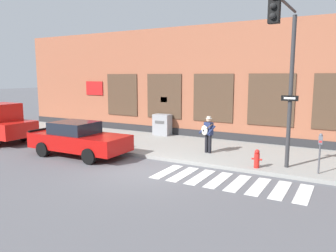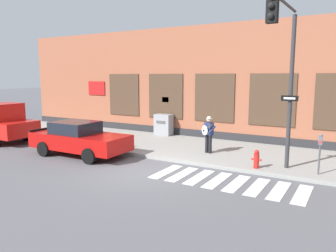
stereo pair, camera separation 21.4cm
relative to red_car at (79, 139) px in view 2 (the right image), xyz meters
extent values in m
plane|color=#56565B|center=(3.96, -0.60, -0.77)|extent=(160.00, 160.00, 0.00)
cube|color=gray|center=(3.96, 3.59, -0.69)|extent=(28.00, 5.06, 0.15)
cube|color=#99563D|center=(3.96, 8.12, 2.37)|extent=(28.00, 4.00, 6.28)
cube|color=#28282B|center=(3.96, 6.10, -0.50)|extent=(28.00, 0.04, 0.55)
cube|color=#473323|center=(-2.15, 6.09, 1.61)|extent=(2.27, 0.06, 2.58)
cube|color=black|center=(-2.15, 6.08, 1.61)|extent=(2.15, 0.03, 2.46)
cube|color=#473323|center=(0.91, 6.09, 1.61)|extent=(2.27, 0.06, 2.58)
cube|color=black|center=(0.91, 6.08, 1.61)|extent=(2.15, 0.03, 2.46)
cube|color=#473323|center=(3.96, 6.09, 1.61)|extent=(2.27, 0.06, 2.58)
cube|color=black|center=(3.96, 6.08, 1.61)|extent=(2.15, 0.03, 2.46)
cube|color=#473323|center=(7.01, 6.09, 1.61)|extent=(2.27, 0.06, 2.58)
cube|color=black|center=(7.01, 6.08, 1.61)|extent=(2.15, 0.03, 2.46)
cube|color=red|center=(-4.42, 6.08, 1.98)|extent=(1.40, 0.04, 0.90)
cube|color=yellow|center=(0.91, 6.07, 1.41)|extent=(0.44, 0.02, 0.30)
cube|color=silver|center=(4.67, -0.24, -0.76)|extent=(0.42, 1.90, 0.01)
cube|color=silver|center=(5.35, -0.24, -0.76)|extent=(0.42, 1.90, 0.01)
cube|color=silver|center=(6.04, -0.24, -0.76)|extent=(0.42, 1.90, 0.01)
cube|color=silver|center=(6.72, -0.24, -0.76)|extent=(0.42, 1.90, 0.01)
cube|color=silver|center=(7.40, -0.24, -0.76)|extent=(0.42, 1.90, 0.01)
cube|color=silver|center=(8.09, -0.24, -0.76)|extent=(0.42, 1.90, 0.01)
cube|color=silver|center=(8.77, -0.24, -0.76)|extent=(0.42, 1.90, 0.01)
cube|color=silver|center=(9.45, -0.24, -0.76)|extent=(0.42, 1.90, 0.01)
cube|color=#B20F0C|center=(0.05, 0.00, -0.10)|extent=(4.63, 1.92, 0.68)
cube|color=black|center=(-0.20, 0.00, 0.50)|extent=(1.87, 1.62, 0.52)
cube|color=black|center=(-2.20, -0.04, 0.28)|extent=(0.13, 1.69, 0.08)
cube|color=silver|center=(2.30, 0.61, -0.03)|extent=(0.06, 0.24, 0.12)
cube|color=red|center=(-2.22, 0.53, -0.03)|extent=(0.06, 0.24, 0.12)
cube|color=silver|center=(2.32, -0.53, -0.03)|extent=(0.06, 0.24, 0.12)
cube|color=red|center=(-2.20, -0.61, -0.03)|extent=(0.06, 0.24, 0.12)
cylinder|color=black|center=(1.37, 0.90, -0.44)|extent=(0.66, 0.25, 0.66)
cylinder|color=black|center=(1.40, -0.85, -0.44)|extent=(0.66, 0.25, 0.66)
cylinder|color=black|center=(-1.30, 0.85, -0.44)|extent=(0.66, 0.25, 0.66)
cylinder|color=black|center=(-1.26, -0.90, -0.44)|extent=(0.66, 0.25, 0.66)
cube|color=red|center=(-5.83, 0.11, 0.88)|extent=(1.65, 1.87, 0.90)
cube|color=black|center=(-5.83, 0.11, 1.01)|extent=(1.52, 1.75, 0.50)
cube|color=red|center=(-7.27, 1.02, 0.71)|extent=(2.43, 0.16, 0.56)
cylinder|color=black|center=(-5.09, 1.07, -0.37)|extent=(0.80, 0.29, 0.80)
cylinder|color=black|center=(5.16, 2.77, -0.21)|extent=(0.15, 0.15, 0.81)
cylinder|color=black|center=(4.99, 2.81, -0.21)|extent=(0.15, 0.15, 0.81)
cube|color=navy|center=(5.08, 2.80, 0.47)|extent=(0.43, 0.33, 0.56)
sphere|color=tan|center=(5.08, 2.80, 0.87)|extent=(0.22, 0.22, 0.22)
cylinder|color=beige|center=(5.08, 2.80, 0.93)|extent=(0.27, 0.28, 0.02)
cylinder|color=beige|center=(5.08, 2.80, 0.98)|extent=(0.18, 0.18, 0.09)
cylinder|color=navy|center=(5.27, 2.62, 0.43)|extent=(0.25, 0.51, 0.39)
cylinder|color=navy|center=(4.82, 2.78, 0.43)|extent=(0.25, 0.51, 0.39)
ellipsoid|color=silver|center=(4.94, 2.66, 0.40)|extent=(0.38, 0.23, 0.44)
cylinder|color=black|center=(4.92, 2.60, 0.40)|extent=(0.09, 0.04, 0.09)
cylinder|color=brown|center=(5.18, 2.55, 0.58)|extent=(0.46, 0.19, 0.34)
cylinder|color=#2D2D30|center=(8.55, 2.04, 2.14)|extent=(0.15, 0.15, 5.52)
cylinder|color=#2D2D30|center=(8.51, 0.38, 5.00)|extent=(0.18, 3.34, 0.09)
cube|color=black|center=(8.47, -0.96, 4.65)|extent=(0.31, 0.25, 0.88)
sphere|color=black|center=(8.47, -1.12, 4.65)|extent=(0.17, 0.17, 0.17)
sphere|color=black|center=(8.47, -1.12, 4.39)|extent=(0.17, 0.17, 0.17)
cube|color=black|center=(8.55, 1.93, 1.98)|extent=(0.60, 0.05, 0.20)
cube|color=white|center=(8.55, 1.91, 1.98)|extent=(0.40, 0.02, 0.07)
cylinder|color=#47474C|center=(9.68, 1.72, -0.09)|extent=(0.06, 0.06, 1.05)
cube|color=#565B66|center=(9.68, 1.72, 0.58)|extent=(0.13, 0.10, 0.30)
sphere|color=#565B66|center=(9.68, 1.72, 0.76)|extent=(0.11, 0.11, 0.11)
cube|color=red|center=(9.68, 1.67, 0.54)|extent=(0.09, 0.01, 0.07)
cube|color=gray|center=(1.02, 5.67, -0.01)|extent=(1.00, 0.62, 1.21)
cube|color=#4C4C4C|center=(1.02, 5.35, 0.17)|extent=(0.60, 0.02, 0.16)
cylinder|color=red|center=(7.59, 1.41, -0.34)|extent=(0.20, 0.20, 0.55)
sphere|color=red|center=(7.59, 1.41, -0.01)|extent=(0.18, 0.18, 0.18)
cylinder|color=red|center=(7.45, 1.41, -0.29)|extent=(0.10, 0.07, 0.07)
cylinder|color=red|center=(7.73, 1.41, -0.29)|extent=(0.10, 0.07, 0.07)
camera|label=1|loc=(10.50, -10.55, 2.77)|focal=35.00mm
camera|label=2|loc=(10.69, -10.44, 2.77)|focal=35.00mm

